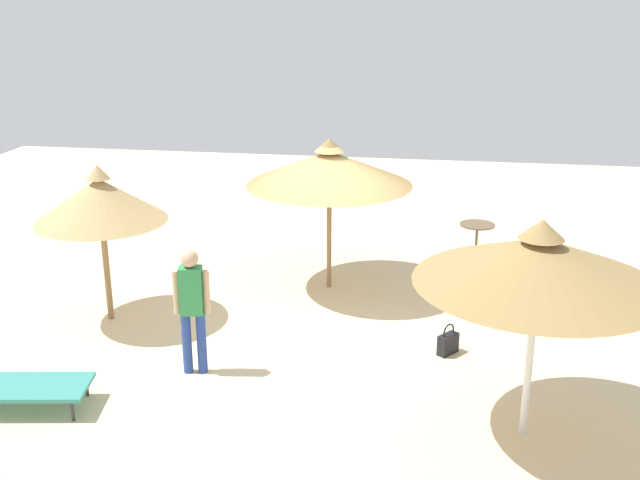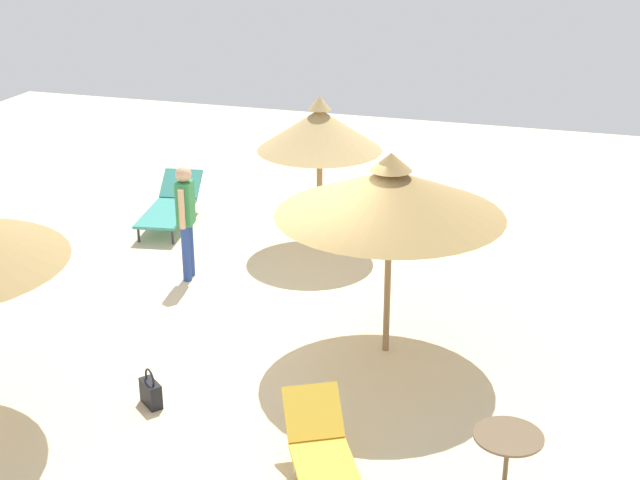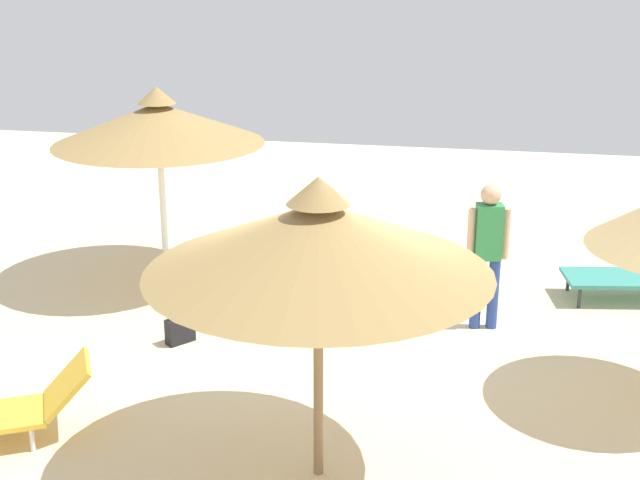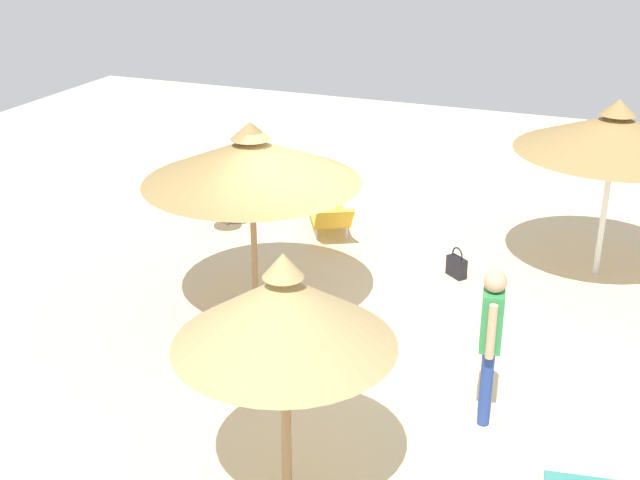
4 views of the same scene
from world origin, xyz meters
The scene contains 5 objects.
ground centered at (0.00, 0.00, -0.05)m, with size 24.00×24.00×0.10m, color beige.
parasol_umbrella_far_left centered at (2.91, 2.86, 2.16)m, with size 2.76×2.76×2.63m.
parasol_umbrella_far_right centered at (-1.27, -0.08, 2.14)m, with size 2.80×2.80×2.63m.
person_standing_near_left centered at (2.10, -1.42, 1.02)m, with size 0.27×0.48×1.76m.
handbag centered at (1.00, 1.99, 0.17)m, with size 0.35×0.32×0.47m.
Camera 3 is at (-7.64, -1.34, 4.28)m, focal length 48.90 mm.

